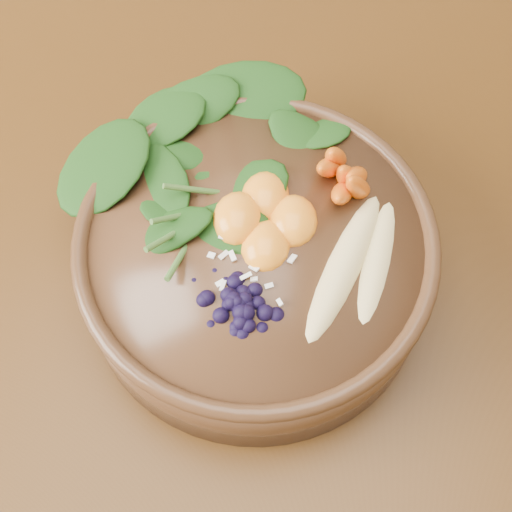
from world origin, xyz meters
TOP-DOWN VIEW (x-y plane):
  - ground at (0.00, 0.00)m, footprint 4.00×4.00m
  - dining_table at (0.00, 0.00)m, footprint 1.60×0.90m
  - stoneware_bowl at (0.07, 0.05)m, footprint 0.33×0.33m
  - kale_heap at (0.04, 0.12)m, footprint 0.21×0.19m
  - carrot_cluster at (0.13, 0.12)m, footprint 0.07×0.07m
  - banana_halves at (0.14, 0.04)m, footprint 0.08×0.15m
  - mandarin_cluster at (0.07, 0.07)m, footprint 0.10×0.10m
  - blueberry_pile at (0.06, -0.00)m, footprint 0.14×0.12m
  - coconut_flakes at (0.06, 0.04)m, footprint 0.10×0.08m

SIDE VIEW (x-z plane):
  - ground at x=0.00m, z-range 0.00..0.00m
  - dining_table at x=0.00m, z-range 0.28..1.03m
  - stoneware_bowl at x=0.07m, z-range 0.75..0.82m
  - coconut_flakes at x=0.06m, z-range 0.82..0.83m
  - banana_halves at x=0.14m, z-range 0.82..0.85m
  - mandarin_cluster at x=0.07m, z-range 0.82..0.85m
  - blueberry_pile at x=0.06m, z-range 0.82..0.86m
  - kale_heap at x=0.04m, z-range 0.82..0.87m
  - carrot_cluster at x=0.13m, z-range 0.82..0.90m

